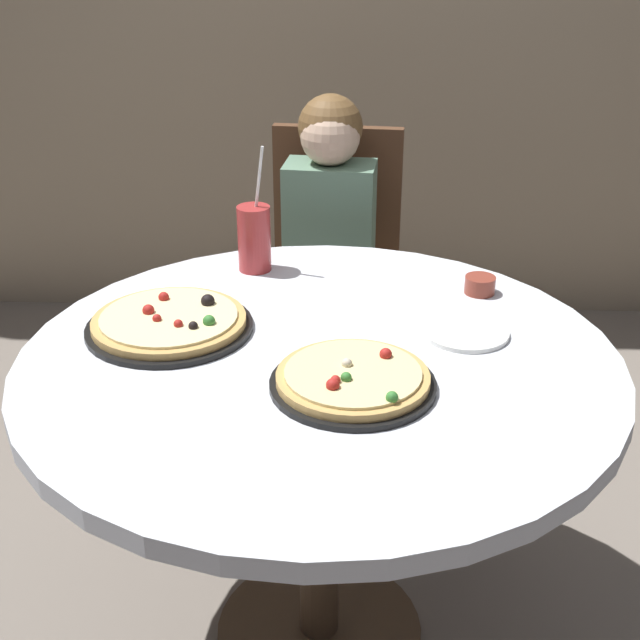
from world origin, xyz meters
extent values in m
plane|color=slate|center=(0.00, 0.00, 0.00)|extent=(8.00, 8.00, 0.00)
cylinder|color=silver|center=(0.00, 0.00, 0.73)|extent=(1.20, 1.20, 0.04)
cylinder|color=#4C3826|center=(0.00, 0.00, 0.36)|extent=(0.09, 0.09, 0.69)
cylinder|color=#4C3826|center=(0.00, 0.00, 0.01)|extent=(0.48, 0.48, 0.02)
cube|color=brown|center=(0.00, 0.90, 0.43)|extent=(0.44, 0.44, 0.04)
cube|color=brown|center=(0.02, 1.08, 0.69)|extent=(0.40, 0.08, 0.52)
cylinder|color=brown|center=(-0.19, 0.75, 0.21)|extent=(0.04, 0.04, 0.41)
cylinder|color=brown|center=(0.15, 0.72, 0.21)|extent=(0.04, 0.04, 0.41)
cylinder|color=brown|center=(-0.15, 1.09, 0.21)|extent=(0.04, 0.04, 0.41)
cylinder|color=brown|center=(0.19, 1.05, 0.21)|extent=(0.04, 0.04, 0.41)
cube|color=#3F4766|center=(-0.01, 0.74, 0.23)|extent=(0.27, 0.34, 0.45)
cube|color=slate|center=(0.00, 0.88, 0.67)|extent=(0.28, 0.19, 0.44)
sphere|color=beige|center=(0.00, 0.88, 0.97)|extent=(0.17, 0.17, 0.17)
sphere|color=brown|center=(0.00, 0.90, 0.99)|extent=(0.18, 0.18, 0.18)
cylinder|color=black|center=(0.07, -0.13, 0.76)|extent=(0.31, 0.31, 0.01)
cylinder|color=tan|center=(0.07, -0.13, 0.77)|extent=(0.28, 0.28, 0.02)
cylinder|color=beige|center=(0.07, -0.13, 0.78)|extent=(0.25, 0.25, 0.01)
sphere|color=#387F33|center=(0.05, -0.16, 0.79)|extent=(0.02, 0.02, 0.02)
sphere|color=#B2231E|center=(0.13, -0.07, 0.79)|extent=(0.02, 0.02, 0.02)
sphere|color=#B2231E|center=(0.03, -0.19, 0.79)|extent=(0.02, 0.02, 0.02)
sphere|color=beige|center=(0.06, -0.11, 0.79)|extent=(0.02, 0.02, 0.02)
sphere|color=#B2231E|center=(0.04, -0.17, 0.79)|extent=(0.02, 0.02, 0.02)
sphere|color=#387F33|center=(0.13, -0.23, 0.79)|extent=(0.02, 0.02, 0.02)
cylinder|color=black|center=(-0.32, 0.09, 0.76)|extent=(0.35, 0.35, 0.01)
cylinder|color=tan|center=(-0.32, 0.09, 0.77)|extent=(0.32, 0.32, 0.02)
cylinder|color=beige|center=(-0.32, 0.09, 0.78)|extent=(0.29, 0.29, 0.01)
sphere|color=#B2231E|center=(-0.34, 0.07, 0.79)|extent=(0.02, 0.02, 0.02)
sphere|color=#B2231E|center=(-0.36, 0.11, 0.79)|extent=(0.03, 0.03, 0.03)
sphere|color=black|center=(-0.26, 0.04, 0.79)|extent=(0.02, 0.02, 0.02)
sphere|color=#B2231E|center=(-0.34, 0.17, 0.79)|extent=(0.02, 0.02, 0.02)
sphere|color=black|center=(-0.24, 0.16, 0.79)|extent=(0.03, 0.03, 0.03)
sphere|color=#B2231E|center=(-0.29, 0.05, 0.79)|extent=(0.02, 0.02, 0.02)
sphere|color=#387F33|center=(-0.23, 0.06, 0.79)|extent=(0.03, 0.03, 0.03)
cylinder|color=#B73333|center=(-0.17, 0.43, 0.83)|extent=(0.08, 0.08, 0.16)
cylinder|color=white|center=(-0.16, 0.43, 0.95)|extent=(0.04, 0.02, 0.22)
cylinder|color=brown|center=(0.36, 0.31, 0.77)|extent=(0.07, 0.07, 0.04)
cylinder|color=white|center=(0.30, 0.10, 0.76)|extent=(0.18, 0.18, 0.01)
camera|label=1|loc=(0.05, -1.49, 1.55)|focal=47.81mm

